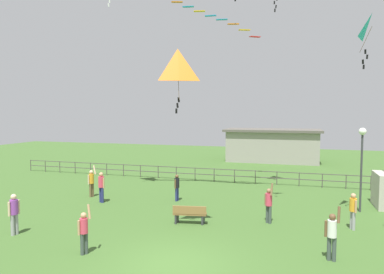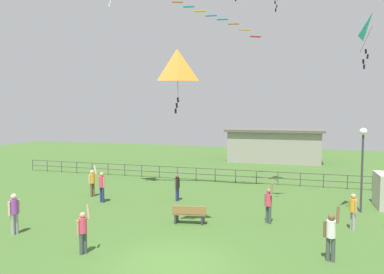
{
  "view_description": "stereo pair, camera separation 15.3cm",
  "coord_description": "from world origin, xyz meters",
  "px_view_note": "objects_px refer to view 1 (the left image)",
  "views": [
    {
      "loc": [
        3.78,
        -10.47,
        5.0
      ],
      "look_at": [
        -1.08,
        5.88,
        3.8
      ],
      "focal_mm": 32.54,
      "sensor_mm": 36.0,
      "label": 1
    },
    {
      "loc": [
        3.93,
        -10.42,
        5.0
      ],
      "look_at": [
        -1.08,
        5.88,
        3.8
      ],
      "focal_mm": 32.54,
      "sensor_mm": 36.0,
      "label": 2
    }
  ],
  "objects_px": {
    "person_1": "(353,209)",
    "person_3": "(91,181)",
    "park_bench": "(190,214)",
    "person_5": "(14,211)",
    "person_0": "(269,203)",
    "person_6": "(101,185)",
    "lamppost": "(362,151)",
    "person_4": "(332,233)",
    "person_7": "(177,186)",
    "kite_6": "(372,28)",
    "person_2": "(84,230)",
    "kite_0": "(178,68)"
  },
  "relations": [
    {
      "from": "person_1",
      "to": "kite_0",
      "type": "bearing_deg",
      "value": -159.85
    },
    {
      "from": "person_3",
      "to": "person_6",
      "type": "distance_m",
      "value": 1.6
    },
    {
      "from": "person_5",
      "to": "person_7",
      "type": "distance_m",
      "value": 8.45
    },
    {
      "from": "person_4",
      "to": "person_7",
      "type": "relative_size",
      "value": 1.26
    },
    {
      "from": "person_3",
      "to": "person_7",
      "type": "distance_m",
      "value": 5.21
    },
    {
      "from": "person_2",
      "to": "person_3",
      "type": "xyz_separation_m",
      "value": [
        -4.48,
        7.46,
        0.05
      ]
    },
    {
      "from": "person_1",
      "to": "person_7",
      "type": "height_order",
      "value": "person_1"
    },
    {
      "from": "person_4",
      "to": "kite_6",
      "type": "xyz_separation_m",
      "value": [
        1.82,
        4.56,
        7.7
      ]
    },
    {
      "from": "park_bench",
      "to": "person_3",
      "type": "bearing_deg",
      "value": 155.73
    },
    {
      "from": "person_3",
      "to": "person_6",
      "type": "bearing_deg",
      "value": -38.06
    },
    {
      "from": "person_1",
      "to": "person_7",
      "type": "xyz_separation_m",
      "value": [
        -8.79,
        2.45,
        -0.04
      ]
    },
    {
      "from": "person_1",
      "to": "kite_6",
      "type": "bearing_deg",
      "value": 55.49
    },
    {
      "from": "kite_6",
      "to": "person_6",
      "type": "bearing_deg",
      "value": -179.92
    },
    {
      "from": "person_1",
      "to": "person_7",
      "type": "relative_size",
      "value": 1.04
    },
    {
      "from": "person_0",
      "to": "person_7",
      "type": "height_order",
      "value": "person_0"
    },
    {
      "from": "person_4",
      "to": "kite_6",
      "type": "bearing_deg",
      "value": 68.24
    },
    {
      "from": "kite_6",
      "to": "person_0",
      "type": "bearing_deg",
      "value": -165.57
    },
    {
      "from": "person_0",
      "to": "person_6",
      "type": "distance_m",
      "value": 9.26
    },
    {
      "from": "person_0",
      "to": "person_5",
      "type": "distance_m",
      "value": 10.85
    },
    {
      "from": "person_3",
      "to": "person_5",
      "type": "relative_size",
      "value": 1.11
    },
    {
      "from": "person_6",
      "to": "person_7",
      "type": "relative_size",
      "value": 1.12
    },
    {
      "from": "person_0",
      "to": "person_6",
      "type": "relative_size",
      "value": 1.1
    },
    {
      "from": "lamppost",
      "to": "park_bench",
      "type": "bearing_deg",
      "value": -150.8
    },
    {
      "from": "kite_6",
      "to": "person_5",
      "type": "bearing_deg",
      "value": -158.26
    },
    {
      "from": "park_bench",
      "to": "person_5",
      "type": "distance_m",
      "value": 7.31
    },
    {
      "from": "person_6",
      "to": "person_4",
      "type": "bearing_deg",
      "value": -21.5
    },
    {
      "from": "person_2",
      "to": "person_3",
      "type": "height_order",
      "value": "person_3"
    },
    {
      "from": "person_0",
      "to": "person_6",
      "type": "height_order",
      "value": "person_0"
    },
    {
      "from": "person_6",
      "to": "kite_6",
      "type": "relative_size",
      "value": 0.72
    },
    {
      "from": "person_3",
      "to": "person_1",
      "type": "bearing_deg",
      "value": -7.76
    },
    {
      "from": "person_4",
      "to": "person_5",
      "type": "relative_size",
      "value": 1.12
    },
    {
      "from": "person_2",
      "to": "person_4",
      "type": "relative_size",
      "value": 0.93
    },
    {
      "from": "person_0",
      "to": "person_3",
      "type": "xyz_separation_m",
      "value": [
        -10.46,
        2.04,
        0.0
      ]
    },
    {
      "from": "person_7",
      "to": "kite_0",
      "type": "distance_m",
      "value": 7.96
    },
    {
      "from": "park_bench",
      "to": "kite_6",
      "type": "relative_size",
      "value": 0.65
    },
    {
      "from": "person_1",
      "to": "person_3",
      "type": "relative_size",
      "value": 0.84
    },
    {
      "from": "park_bench",
      "to": "person_4",
      "type": "distance_m",
      "value": 6.2
    },
    {
      "from": "park_bench",
      "to": "person_6",
      "type": "height_order",
      "value": "person_6"
    },
    {
      "from": "park_bench",
      "to": "person_4",
      "type": "xyz_separation_m",
      "value": [
        5.72,
        -2.34,
        0.49
      ]
    },
    {
      "from": "lamppost",
      "to": "person_6",
      "type": "relative_size",
      "value": 2.5
    },
    {
      "from": "person_3",
      "to": "person_2",
      "type": "bearing_deg",
      "value": -59.01
    },
    {
      "from": "person_4",
      "to": "person_1",
      "type": "bearing_deg",
      "value": 72.01
    },
    {
      "from": "person_7",
      "to": "kite_6",
      "type": "xyz_separation_m",
      "value": [
        9.44,
        -1.51,
        7.79
      ]
    },
    {
      "from": "person_0",
      "to": "kite_0",
      "type": "height_order",
      "value": "kite_0"
    },
    {
      "from": "lamppost",
      "to": "person_1",
      "type": "bearing_deg",
      "value": -104.55
    },
    {
      "from": "person_1",
      "to": "person_2",
      "type": "xyz_separation_m",
      "value": [
        -9.49,
        -5.55,
        -0.02
      ]
    },
    {
      "from": "lamppost",
      "to": "person_4",
      "type": "height_order",
      "value": "lamppost"
    },
    {
      "from": "person_7",
      "to": "person_3",
      "type": "bearing_deg",
      "value": -174.04
    },
    {
      "from": "person_0",
      "to": "person_7",
      "type": "bearing_deg",
      "value": 153.97
    },
    {
      "from": "person_3",
      "to": "kite_0",
      "type": "distance_m",
      "value": 10.13
    }
  ]
}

